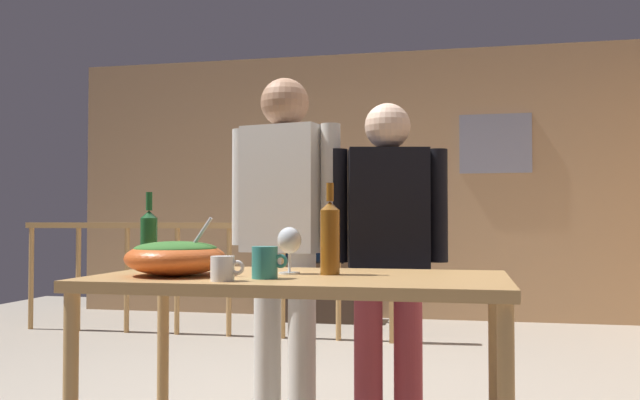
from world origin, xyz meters
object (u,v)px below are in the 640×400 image
wine_glass (289,242)px  flat_screen_tv (312,245)px  stair_railing (255,262)px  mug_teal (265,262)px  framed_picture (495,144)px  wine_bottle_green (149,239)px  salad_bowl (176,256)px  person_standing_left (285,222)px  person_standing_right (388,243)px  mug_white (223,268)px  serving_table (300,296)px  wine_bottle_amber (330,236)px  tv_console (313,297)px

wine_glass → flat_screen_tv: bearing=101.5°
stair_railing → mug_teal: size_ratio=27.22×
framed_picture → wine_bottle_green: framed_picture is taller
salad_bowl → person_standing_left: person_standing_left is taller
person_standing_right → wine_bottle_green: bearing=22.0°
flat_screen_tv → mug_white: bearing=-81.1°
serving_table → mug_white: mug_white is taller
salad_bowl → person_standing_right: 1.05m
stair_railing → mug_white: (0.95, -3.36, 0.20)m
wine_bottle_amber → serving_table: bearing=-155.6°
mug_white → person_standing_left: 0.98m
stair_railing → wine_bottle_green: wine_bottle_green is taller
stair_railing → person_standing_right: bearing=-60.0°
person_standing_left → wine_glass: bearing=118.3°
salad_bowl → person_standing_right: (0.68, 0.79, 0.03)m
salad_bowl → wine_bottle_amber: bearing=15.8°
wine_glass → wine_bottle_amber: wine_bottle_amber is taller
salad_bowl → mug_teal: size_ratio=2.91×
salad_bowl → person_standing_right: person_standing_right is taller
framed_picture → mug_teal: 4.76m
stair_railing → serving_table: stair_railing is taller
tv_console → wine_bottle_amber: bearing=-76.5°
salad_bowl → wine_bottle_green: (-0.20, 0.20, 0.06)m
wine_bottle_green → mug_white: bearing=-40.2°
mug_teal → person_standing_right: size_ratio=0.08×
serving_table → wine_bottle_amber: bearing=24.4°
tv_console → mug_teal: mug_teal is taller
wine_bottle_green → person_standing_right: 1.06m
stair_railing → wine_glass: stair_railing is taller
tv_console → wine_bottle_green: bearing=-86.7°
tv_console → wine_glass: 4.20m
framed_picture → flat_screen_tv: (-1.76, -0.32, -0.99)m
framed_picture → person_standing_right: (-0.65, -3.72, -0.85)m
wine_glass → mug_white: size_ratio=1.52×
wine_bottle_green → person_standing_right: (0.88, 0.59, -0.03)m
wine_bottle_green → mug_teal: 0.62m
flat_screen_tv → wine_glass: wine_glass is taller
flat_screen_tv → person_standing_right: size_ratio=0.42×
wine_bottle_green → serving_table: bearing=-8.5°
stair_railing → wine_glass: (1.09, -3.03, 0.27)m
flat_screen_tv → wine_glass: 4.12m
tv_console → flat_screen_tv: size_ratio=1.43×
framed_picture → salad_bowl: bearing=-106.4°
tv_console → mug_white: size_ratio=7.89×
wine_bottle_green → wine_bottle_amber: 0.74m
person_standing_left → salad_bowl: bearing=88.2°
stair_railing → wine_bottle_green: bearing=-80.5°
person_standing_left → serving_table: bearing=121.3°
wine_bottle_green → mug_white: size_ratio=2.72×
person_standing_left → person_standing_right: person_standing_left is taller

